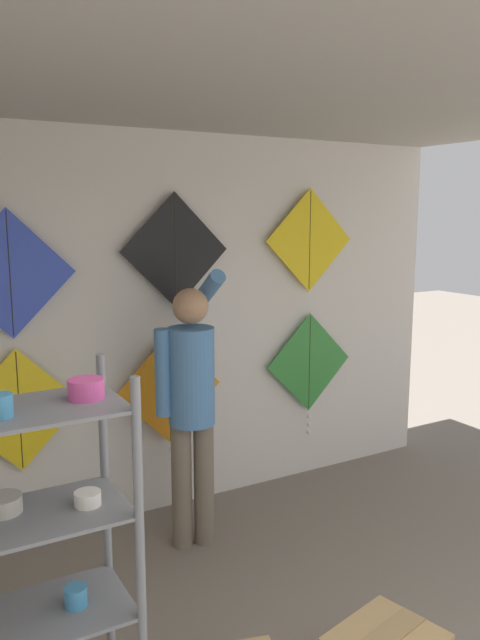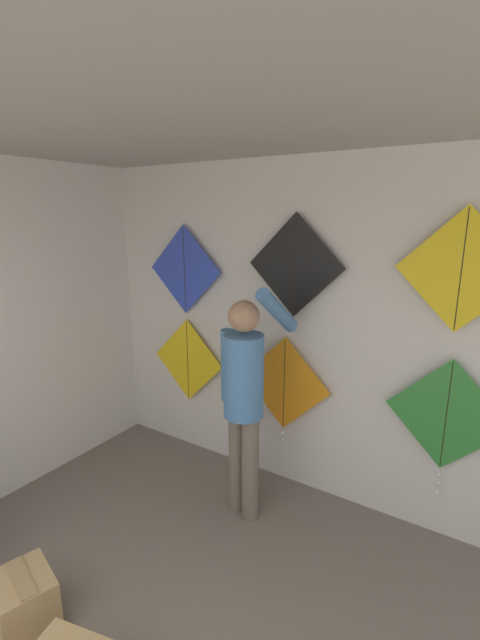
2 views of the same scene
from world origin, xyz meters
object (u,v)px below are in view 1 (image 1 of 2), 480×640
at_px(kite_0, 19,410).
at_px(shopkeeper, 191,394).
at_px(kite_2, 309,365).
at_px(kite_4, 175,250).
at_px(kite_1, 170,391).
at_px(kite_5, 310,240).
at_px(kite_3, 10,274).
at_px(shelf_rack, 20,625).

bearing_deg(kite_0, shopkeeper, -27.87).
bearing_deg(kite_2, kite_4, 179.98).
xyz_separation_m(kite_1, kite_5, (1.25, 0.00, 1.08)).
distance_m(kite_2, kite_5, 1.04).
relative_size(kite_2, kite_5, 1.25).
xyz_separation_m(kite_0, kite_4, (1.13, 0.00, 1.01)).
bearing_deg(shopkeeper, kite_5, 36.63).
height_order(kite_3, kite_4, kite_4).
height_order(kite_0, kite_4, kite_4).
distance_m(shelf_rack, kite_3, 2.48).
relative_size(kite_0, kite_1, 0.86).
bearing_deg(kite_2, kite_5, 178.67).
distance_m(kite_2, kite_3, 2.50).
bearing_deg(kite_3, kite_4, 0.00).
distance_m(shelf_rack, kite_2, 3.57).
bearing_deg(kite_3, kite_0, 0.00).
height_order(shopkeeper, kite_3, kite_3).
relative_size(shelf_rack, shopkeeper, 0.94).
relative_size(kite_0, kite_2, 0.80).
xyz_separation_m(shelf_rack, kite_4, (1.55, 2.28, 0.98)).
height_order(kite_0, kite_2, kite_2).
xyz_separation_m(kite_1, kite_4, (0.07, 0.00, 1.03)).
distance_m(shelf_rack, kite_5, 3.70).
xyz_separation_m(kite_0, kite_2, (2.33, -0.00, 0.01)).
bearing_deg(kite_1, kite_3, 179.98).
bearing_deg(kite_0, kite_5, 0.00).
bearing_deg(kite_5, kite_0, 180.00).
height_order(shopkeeper, kite_1, shopkeeper).
xyz_separation_m(shelf_rack, kite_0, (0.42, 2.28, -0.03)).
relative_size(kite_0, kite_3, 1.00).
bearing_deg(shopkeeper, kite_0, 167.07).
bearing_deg(kite_0, kite_4, 0.00).
height_order(kite_1, kite_5, kite_5).
height_order(shelf_rack, kite_2, shelf_rack).
height_order(kite_2, kite_4, kite_4).
distance_m(kite_2, kite_4, 1.56).
distance_m(shelf_rack, kite_0, 2.32).
bearing_deg(shelf_rack, kite_0, 79.65).
xyz_separation_m(kite_3, kite_4, (1.14, 0.00, 0.11)).
bearing_deg(kite_3, shopkeeper, -27.73).
relative_size(shelf_rack, kite_0, 2.12).
distance_m(kite_1, kite_5, 1.65).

